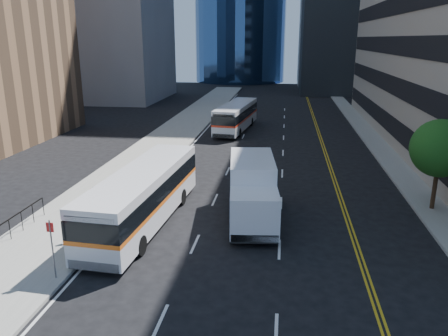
{
  "coord_description": "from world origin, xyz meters",
  "views": [
    {
      "loc": [
        0.48,
        -16.53,
        9.41
      ],
      "look_at": [
        -2.58,
        5.47,
        2.8
      ],
      "focal_mm": 35.0,
      "sensor_mm": 36.0,
      "label": 1
    }
  ],
  "objects_px": {
    "bus_front": "(144,195)",
    "box_truck": "(252,190)",
    "street_tree": "(440,149)",
    "bus_rear": "(236,116)"
  },
  "relations": [
    {
      "from": "bus_rear",
      "to": "box_truck",
      "type": "relative_size",
      "value": 1.59
    },
    {
      "from": "bus_front",
      "to": "box_truck",
      "type": "bearing_deg",
      "value": 15.99
    },
    {
      "from": "street_tree",
      "to": "bus_rear",
      "type": "bearing_deg",
      "value": 122.81
    },
    {
      "from": "street_tree",
      "to": "bus_front",
      "type": "height_order",
      "value": "street_tree"
    },
    {
      "from": "bus_front",
      "to": "box_truck",
      "type": "relative_size",
      "value": 1.65
    },
    {
      "from": "street_tree",
      "to": "bus_rear",
      "type": "xyz_separation_m",
      "value": [
        -13.55,
        21.02,
        -2.11
      ]
    },
    {
      "from": "box_truck",
      "to": "bus_front",
      "type": "bearing_deg",
      "value": -174.08
    },
    {
      "from": "street_tree",
      "to": "bus_front",
      "type": "xyz_separation_m",
      "value": [
        -15.6,
        -3.96,
        -2.04
      ]
    },
    {
      "from": "bus_front",
      "to": "bus_rear",
      "type": "xyz_separation_m",
      "value": [
        2.05,
        24.98,
        -0.07
      ]
    },
    {
      "from": "bus_front",
      "to": "box_truck",
      "type": "height_order",
      "value": "box_truck"
    }
  ]
}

